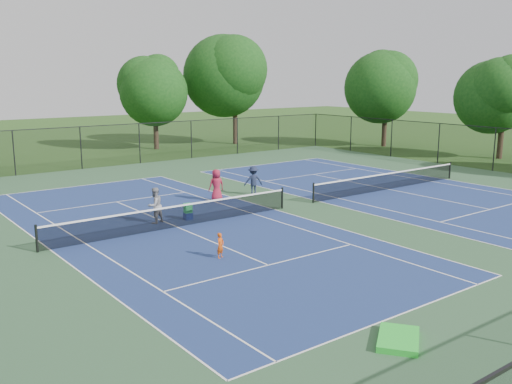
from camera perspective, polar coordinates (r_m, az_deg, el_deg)
ground at (r=29.07m, az=4.22°, el=-1.38°), size 140.00×140.00×0.00m
court_pad at (r=29.07m, az=4.22°, el=-1.37°), size 36.00×36.00×0.01m
tennis_court_left at (r=25.09m, az=-7.89°, el=-3.31°), size 12.00×23.83×1.07m
tennis_court_right at (r=33.99m, az=13.12°, el=0.41°), size 12.00×23.83×1.07m
perimeter_fence at (r=28.75m, az=4.27°, el=1.74°), size 36.08×36.08×3.02m
tree_back_c at (r=51.99m, az=-10.12°, el=10.26°), size 6.00×6.00×8.40m
tree_back_d at (r=55.27m, az=-2.13°, el=11.88°), size 7.80×7.80×10.37m
tree_side_e at (r=54.65m, az=12.90°, el=10.54°), size 6.60×6.60×8.87m
tree_side_f at (r=49.18m, az=23.61°, el=9.15°), size 5.80×5.80×8.12m
child_player at (r=20.70m, az=-3.58°, el=-5.36°), size 0.40×0.34×0.94m
instructor at (r=25.80m, az=-10.07°, el=-1.34°), size 0.92×0.80×1.62m
bystander_b at (r=31.47m, az=-0.27°, el=1.15°), size 1.19×0.96×1.61m
bystander_c at (r=29.97m, az=-3.98°, el=0.68°), size 0.90×0.66×1.70m
ball_crate at (r=26.38m, az=-6.81°, el=-2.40°), size 0.37×0.33×0.33m
ball_hopper at (r=26.29m, az=-6.83°, el=-1.61°), size 0.36×0.31×0.43m
green_tarp at (r=14.98m, az=14.06°, el=-14.09°), size 1.77×1.66×0.16m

